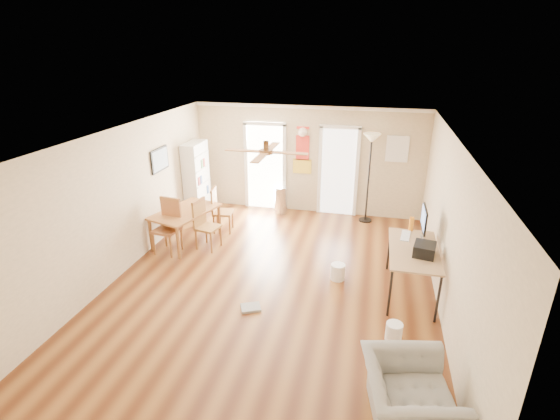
% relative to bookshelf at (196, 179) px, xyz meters
% --- Properties ---
extents(floor, '(7.00, 7.00, 0.00)m').
position_rel_bookshelf_xyz_m(floor, '(2.55, -2.70, -0.89)').
color(floor, brown).
rests_on(floor, ground).
extents(ceiling, '(5.50, 7.00, 0.00)m').
position_rel_bookshelf_xyz_m(ceiling, '(2.55, -2.70, 1.71)').
color(ceiling, silver).
rests_on(ceiling, floor).
extents(wall_back, '(5.50, 0.04, 2.60)m').
position_rel_bookshelf_xyz_m(wall_back, '(2.55, 0.80, 0.41)').
color(wall_back, beige).
rests_on(wall_back, floor).
extents(wall_front, '(5.50, 0.04, 2.60)m').
position_rel_bookshelf_xyz_m(wall_front, '(2.55, -6.20, 0.41)').
color(wall_front, beige).
rests_on(wall_front, floor).
extents(wall_left, '(0.04, 7.00, 2.60)m').
position_rel_bookshelf_xyz_m(wall_left, '(-0.20, -2.70, 0.41)').
color(wall_left, beige).
rests_on(wall_left, floor).
extents(wall_right, '(0.04, 7.00, 2.60)m').
position_rel_bookshelf_xyz_m(wall_right, '(5.30, -2.70, 0.41)').
color(wall_right, beige).
rests_on(wall_right, floor).
extents(crown_molding, '(5.50, 7.00, 0.08)m').
position_rel_bookshelf_xyz_m(crown_molding, '(2.55, -2.70, 1.67)').
color(crown_molding, white).
rests_on(crown_molding, wall_back).
extents(kitchen_doorway, '(0.90, 0.10, 2.10)m').
position_rel_bookshelf_xyz_m(kitchen_doorway, '(1.50, 0.79, 0.16)').
color(kitchen_doorway, white).
rests_on(kitchen_doorway, wall_back).
extents(bathroom_doorway, '(0.80, 0.10, 2.10)m').
position_rel_bookshelf_xyz_m(bathroom_doorway, '(3.30, 0.79, 0.16)').
color(bathroom_doorway, white).
rests_on(bathroom_doorway, wall_back).
extents(wall_decal, '(0.46, 0.03, 1.10)m').
position_rel_bookshelf_xyz_m(wall_decal, '(2.43, 0.78, 0.66)').
color(wall_decal, red).
rests_on(wall_decal, wall_back).
extents(ac_grille, '(0.50, 0.04, 0.60)m').
position_rel_bookshelf_xyz_m(ac_grille, '(4.60, 0.77, 0.81)').
color(ac_grille, white).
rests_on(ac_grille, wall_back).
extents(framed_poster, '(0.04, 0.66, 0.48)m').
position_rel_bookshelf_xyz_m(framed_poster, '(-0.17, -1.30, 0.81)').
color(framed_poster, black).
rests_on(framed_poster, wall_left).
extents(ceiling_fan, '(1.24, 1.24, 0.20)m').
position_rel_bookshelf_xyz_m(ceiling_fan, '(2.55, -3.00, 1.54)').
color(ceiling_fan, '#593819').
rests_on(ceiling_fan, ceiling).
extents(bookshelf, '(0.44, 0.84, 1.78)m').
position_rel_bookshelf_xyz_m(bookshelf, '(0.00, 0.00, 0.00)').
color(bookshelf, silver).
rests_on(bookshelf, floor).
extents(dining_table, '(1.22, 1.60, 0.71)m').
position_rel_bookshelf_xyz_m(dining_table, '(0.40, -1.52, -0.54)').
color(dining_table, '#A66D35').
rests_on(dining_table, floor).
extents(dining_chair_right_a, '(0.47, 0.47, 0.99)m').
position_rel_bookshelf_xyz_m(dining_chair_right_a, '(0.95, -0.81, -0.39)').
color(dining_chair_right_a, '#955F30').
rests_on(dining_chair_right_a, floor).
extents(dining_chair_right_b, '(0.49, 0.49, 1.02)m').
position_rel_bookshelf_xyz_m(dining_chair_right_b, '(0.95, -1.67, -0.38)').
color(dining_chair_right_b, '#A77036').
rests_on(dining_chair_right_b, floor).
extents(dining_chair_near, '(0.50, 0.50, 1.09)m').
position_rel_bookshelf_xyz_m(dining_chair_near, '(0.23, -2.03, -0.35)').
color(dining_chair_near, '#985D31').
rests_on(dining_chair_near, floor).
extents(trash_can, '(0.39, 0.39, 0.68)m').
position_rel_bookshelf_xyz_m(trash_can, '(1.97, 0.49, -0.55)').
color(trash_can, '#BBBBBE').
rests_on(trash_can, floor).
extents(torchiere_lamp, '(0.48, 0.48, 2.08)m').
position_rel_bookshelf_xyz_m(torchiere_lamp, '(4.03, 0.48, 0.15)').
color(torchiere_lamp, black).
rests_on(torchiere_lamp, floor).
extents(computer_desk, '(0.77, 1.55, 0.83)m').
position_rel_bookshelf_xyz_m(computer_desk, '(4.87, -2.46, -0.48)').
color(computer_desk, '#A47B59').
rests_on(computer_desk, floor).
extents(imac, '(0.19, 0.59, 0.54)m').
position_rel_bookshelf_xyz_m(imac, '(5.02, -1.98, 0.21)').
color(imac, black).
rests_on(imac, computer_desk).
extents(keyboard, '(0.20, 0.45, 0.02)m').
position_rel_bookshelf_xyz_m(keyboard, '(4.75, -2.00, -0.05)').
color(keyboard, silver).
rests_on(keyboard, computer_desk).
extents(printer, '(0.38, 0.43, 0.19)m').
position_rel_bookshelf_xyz_m(printer, '(5.00, -2.64, 0.03)').
color(printer, black).
rests_on(printer, computer_desk).
extents(orange_bottle, '(0.10, 0.10, 0.25)m').
position_rel_bookshelf_xyz_m(orange_bottle, '(4.85, -1.73, 0.06)').
color(orange_bottle, orange).
rests_on(orange_bottle, computer_desk).
extents(wastebasket_a, '(0.30, 0.30, 0.29)m').
position_rel_bookshelf_xyz_m(wastebasket_a, '(3.66, -2.30, -0.74)').
color(wastebasket_a, white).
rests_on(wastebasket_a, floor).
extents(wastebasket_b, '(0.25, 0.25, 0.27)m').
position_rel_bookshelf_xyz_m(wastebasket_b, '(4.59, -3.76, -0.75)').
color(wastebasket_b, white).
rests_on(wastebasket_b, floor).
extents(floor_cloth, '(0.38, 0.35, 0.04)m').
position_rel_bookshelf_xyz_m(floor_cloth, '(2.41, -3.52, -0.87)').
color(floor_cloth, gray).
rests_on(floor_cloth, floor).
extents(armchair, '(1.14, 1.24, 0.70)m').
position_rel_bookshelf_xyz_m(armchair, '(4.70, -5.16, -0.54)').
color(armchair, gray).
rests_on(armchair, floor).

